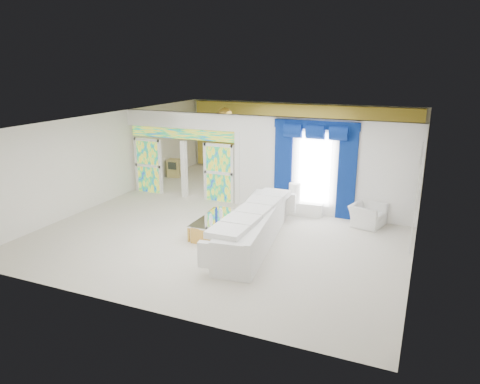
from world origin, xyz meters
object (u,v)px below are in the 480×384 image
at_px(armchair, 368,215).
at_px(grand_piano, 252,168).
at_px(white_sofa, 254,228).
at_px(coffee_table, 214,225).
at_px(console_table, 303,208).

distance_m(armchair, grand_piano, 6.36).
xyz_separation_m(armchair, grand_piano, (-5.15, 3.74, 0.15)).
relative_size(white_sofa, armchair, 4.52).
height_order(white_sofa, armchair, white_sofa).
relative_size(coffee_table, armchair, 1.94).
bearing_deg(grand_piano, console_table, -37.79).
xyz_separation_m(coffee_table, console_table, (1.92, 2.47, -0.01)).
xyz_separation_m(coffee_table, grand_piano, (-1.24, 6.01, 0.26)).
height_order(armchair, grand_piano, grand_piano).
xyz_separation_m(console_table, armchair, (1.99, -0.20, 0.12)).
xyz_separation_m(white_sofa, console_table, (0.57, 2.77, -0.22)).
distance_m(white_sofa, grand_piano, 6.82).
bearing_deg(white_sofa, console_table, 70.92).
distance_m(coffee_table, grand_piano, 6.14).
bearing_deg(coffee_table, console_table, 52.11).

